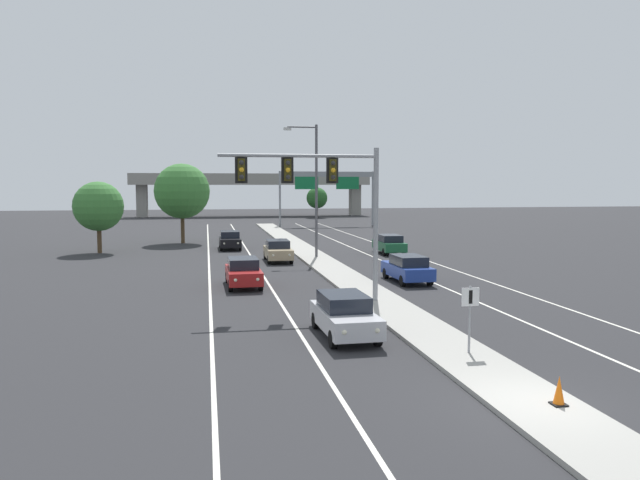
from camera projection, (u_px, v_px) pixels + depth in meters
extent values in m
plane|color=#28282B|center=(534.00, 407.00, 15.56)|extent=(260.00, 260.00, 0.00)
cube|color=#9E9B93|center=(360.00, 287.00, 33.18)|extent=(2.40, 110.00, 0.15)
cube|color=silver|center=(262.00, 273.00, 39.19)|extent=(0.14, 100.00, 0.01)
cube|color=silver|center=(402.00, 269.00, 40.90)|extent=(0.14, 100.00, 0.01)
cube|color=silver|center=(209.00, 274.00, 38.58)|extent=(0.14, 100.00, 0.01)
cube|color=silver|center=(449.00, 268.00, 41.50)|extent=(0.14, 100.00, 0.01)
cylinder|color=gray|center=(376.00, 225.00, 28.84)|extent=(0.24, 0.24, 7.20)
cylinder|color=gray|center=(299.00, 156.00, 27.89)|extent=(7.33, 0.16, 0.16)
cube|color=black|center=(332.00, 170.00, 28.27)|extent=(0.56, 0.06, 1.20)
cube|color=#38330F|center=(332.00, 170.00, 28.23)|extent=(0.32, 0.32, 1.00)
sphere|color=#282828|center=(333.00, 163.00, 28.04)|extent=(0.22, 0.22, 0.22)
sphere|color=#F2A819|center=(333.00, 170.00, 28.07)|extent=(0.22, 0.22, 0.22)
sphere|color=#282828|center=(333.00, 177.00, 28.09)|extent=(0.22, 0.22, 0.22)
cube|color=black|center=(287.00, 170.00, 27.89)|extent=(0.56, 0.06, 1.20)
cube|color=#38330F|center=(287.00, 170.00, 27.85)|extent=(0.32, 0.32, 1.00)
sphere|color=#282828|center=(288.00, 163.00, 27.66)|extent=(0.22, 0.22, 0.22)
sphere|color=#F2A819|center=(288.00, 170.00, 27.68)|extent=(0.22, 0.22, 0.22)
sphere|color=#282828|center=(288.00, 177.00, 27.71)|extent=(0.22, 0.22, 0.22)
cube|color=black|center=(241.00, 170.00, 27.51)|extent=(0.56, 0.06, 1.20)
cube|color=#38330F|center=(241.00, 170.00, 27.47)|extent=(0.32, 0.32, 1.00)
sphere|color=#282828|center=(241.00, 163.00, 27.28)|extent=(0.22, 0.22, 0.22)
sphere|color=#F2A819|center=(241.00, 170.00, 27.30)|extent=(0.22, 0.22, 0.22)
sphere|color=#282828|center=(242.00, 177.00, 27.33)|extent=(0.22, 0.22, 0.22)
cylinder|color=gray|center=(470.00, 319.00, 19.94)|extent=(0.08, 0.08, 2.20)
cube|color=white|center=(470.00, 297.00, 19.84)|extent=(0.60, 0.03, 0.60)
cube|color=black|center=(471.00, 297.00, 19.82)|extent=(0.12, 0.01, 0.44)
cylinder|color=#4C4C51|center=(316.00, 191.00, 46.44)|extent=(0.20, 0.20, 10.00)
cylinder|color=#4C4C51|center=(302.00, 127.00, 45.81)|extent=(2.20, 0.12, 0.12)
cube|color=#B7B7B2|center=(287.00, 129.00, 45.62)|extent=(0.56, 0.28, 0.20)
cube|color=#B7B7BC|center=(345.00, 319.00, 22.66)|extent=(1.91, 4.44, 0.70)
cube|color=black|center=(344.00, 301.00, 22.82)|extent=(1.64, 2.41, 0.56)
sphere|color=#EAE5C6|center=(377.00, 331.00, 20.65)|extent=(0.18, 0.18, 0.18)
sphere|color=#EAE5C6|center=(344.00, 332.00, 20.41)|extent=(0.18, 0.18, 0.18)
cylinder|color=black|center=(378.00, 337.00, 21.40)|extent=(0.24, 0.65, 0.64)
cylinder|color=black|center=(333.00, 339.00, 21.07)|extent=(0.24, 0.65, 0.64)
cylinder|color=black|center=(355.00, 319.00, 24.32)|extent=(0.24, 0.65, 0.64)
cylinder|color=black|center=(316.00, 320.00, 23.99)|extent=(0.24, 0.65, 0.64)
cube|color=maroon|center=(243.00, 275.00, 33.85)|extent=(1.87, 4.43, 0.70)
cube|color=black|center=(243.00, 263.00, 34.01)|extent=(1.62, 2.40, 0.56)
sphere|color=#EAE5C6|center=(258.00, 279.00, 31.83)|extent=(0.18, 0.18, 0.18)
sphere|color=#EAE5C6|center=(235.00, 280.00, 31.60)|extent=(0.18, 0.18, 0.18)
cylinder|color=black|center=(261.00, 285.00, 32.58)|extent=(0.23, 0.64, 0.64)
cylinder|color=black|center=(230.00, 286.00, 32.26)|extent=(0.23, 0.64, 0.64)
cylinder|color=black|center=(255.00, 277.00, 35.50)|extent=(0.23, 0.64, 0.64)
cylinder|color=black|center=(228.00, 277.00, 35.19)|extent=(0.23, 0.64, 0.64)
cube|color=tan|center=(278.00, 252.00, 44.98)|extent=(1.83, 4.41, 0.70)
cube|color=black|center=(278.00, 244.00, 45.14)|extent=(1.60, 2.39, 0.56)
sphere|color=#EAE5C6|center=(289.00, 255.00, 42.94)|extent=(0.18, 0.18, 0.18)
sphere|color=#EAE5C6|center=(273.00, 255.00, 42.74)|extent=(0.18, 0.18, 0.18)
cylinder|color=black|center=(291.00, 259.00, 43.68)|extent=(0.22, 0.64, 0.64)
cylinder|color=black|center=(269.00, 260.00, 43.40)|extent=(0.22, 0.64, 0.64)
cylinder|color=black|center=(286.00, 255.00, 46.62)|extent=(0.22, 0.64, 0.64)
cylinder|color=black|center=(265.00, 255.00, 46.34)|extent=(0.22, 0.64, 0.64)
cube|color=black|center=(230.00, 242.00, 53.63)|extent=(1.82, 4.41, 0.70)
cube|color=black|center=(230.00, 234.00, 53.78)|extent=(1.59, 2.38, 0.56)
sphere|color=#EAE5C6|center=(238.00, 243.00, 51.60)|extent=(0.18, 0.18, 0.18)
sphere|color=#EAE5C6|center=(224.00, 243.00, 51.38)|extent=(0.18, 0.18, 0.18)
cylinder|color=black|center=(240.00, 247.00, 52.34)|extent=(0.22, 0.64, 0.64)
cylinder|color=black|center=(221.00, 247.00, 52.04)|extent=(0.22, 0.64, 0.64)
cylinder|color=black|center=(238.00, 244.00, 55.27)|extent=(0.22, 0.64, 0.64)
cylinder|color=black|center=(220.00, 244.00, 54.98)|extent=(0.22, 0.64, 0.64)
cube|color=navy|center=(407.00, 271.00, 35.47)|extent=(1.90, 4.44, 0.70)
cube|color=black|center=(409.00, 260.00, 35.20)|extent=(1.64, 2.41, 0.56)
sphere|color=#EAE5C6|center=(386.00, 265.00, 37.47)|extent=(0.18, 0.18, 0.18)
sphere|color=#EAE5C6|center=(404.00, 265.00, 37.70)|extent=(0.18, 0.18, 0.18)
cylinder|color=black|center=(386.00, 273.00, 36.80)|extent=(0.24, 0.65, 0.64)
cylinder|color=black|center=(411.00, 273.00, 37.12)|extent=(0.24, 0.65, 0.64)
cylinder|color=black|center=(403.00, 281.00, 33.87)|extent=(0.24, 0.65, 0.64)
cylinder|color=black|center=(430.00, 280.00, 34.20)|extent=(0.24, 0.65, 0.64)
cube|color=#195633|center=(389.00, 246.00, 50.05)|extent=(1.91, 4.44, 0.70)
cube|color=black|center=(390.00, 238.00, 49.77)|extent=(1.64, 2.42, 0.56)
sphere|color=#EAE5C6|center=(376.00, 243.00, 52.10)|extent=(0.18, 0.18, 0.18)
sphere|color=#EAE5C6|center=(389.00, 242.00, 52.28)|extent=(0.18, 0.18, 0.18)
cylinder|color=black|center=(375.00, 248.00, 51.43)|extent=(0.24, 0.65, 0.64)
cylinder|color=black|center=(393.00, 248.00, 51.68)|extent=(0.24, 0.65, 0.64)
cylinder|color=black|center=(384.00, 252.00, 48.48)|extent=(0.24, 0.65, 0.64)
cylinder|color=black|center=(404.00, 252.00, 48.73)|extent=(0.24, 0.65, 0.64)
cube|color=black|center=(559.00, 404.00, 15.25)|extent=(0.36, 0.36, 0.04)
cone|color=orange|center=(559.00, 390.00, 15.22)|extent=(0.28, 0.28, 0.70)
cylinder|color=gray|center=(280.00, 199.00, 82.80)|extent=(0.28, 0.28, 7.50)
cylinder|color=gray|center=(373.00, 198.00, 85.17)|extent=(0.28, 0.28, 7.50)
cube|color=gray|center=(327.00, 174.00, 83.69)|extent=(13.00, 0.36, 0.70)
cube|color=#0F6033|center=(307.00, 183.00, 83.08)|extent=(3.20, 0.08, 1.70)
cube|color=#0F6033|center=(348.00, 183.00, 84.12)|extent=(3.20, 0.08, 1.70)
cube|color=gray|center=(252.00, 182.00, 110.39)|extent=(42.40, 6.40, 1.10)
cube|color=gray|center=(253.00, 176.00, 107.37)|extent=(42.40, 0.36, 0.90)
cube|color=gray|center=(142.00, 201.00, 107.20)|extent=(1.80, 2.40, 5.65)
cube|color=gray|center=(355.00, 200.00, 114.19)|extent=(1.80, 2.40, 5.65)
cylinder|color=#4C3823|center=(183.00, 228.00, 59.23)|extent=(0.36, 0.36, 2.91)
sphere|color=#387533|center=(182.00, 191.00, 58.91)|extent=(5.31, 5.31, 5.31)
cylinder|color=#4C3823|center=(317.00, 212.00, 105.04)|extent=(0.36, 0.36, 1.97)
sphere|color=#235623|center=(317.00, 198.00, 104.83)|extent=(3.60, 3.60, 3.60)
cylinder|color=#4C3823|center=(99.00, 240.00, 50.63)|extent=(0.36, 0.36, 2.24)
sphere|color=#387533|center=(98.00, 206.00, 50.38)|extent=(4.09, 4.09, 4.09)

